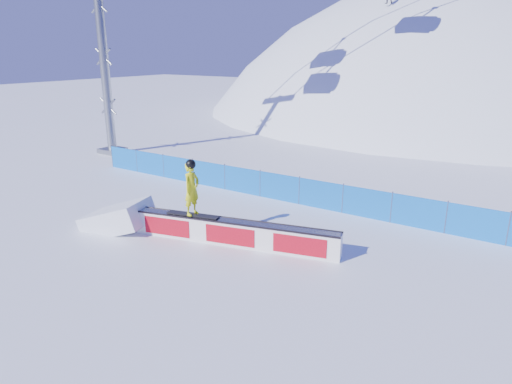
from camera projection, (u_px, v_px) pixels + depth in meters
The scene contains 6 objects.
ground at pixel (217, 233), 16.72m from camera, with size 160.00×160.00×0.00m, color white.
snow_hill at pixel (432, 259), 55.64m from camera, with size 64.00×64.00×64.00m.
safety_fence at pixel (279, 187), 20.14m from camera, with size 22.05×0.05×1.30m.
rail_box at pixel (233, 233), 15.57m from camera, with size 7.35×2.26×0.89m.
snow_ramp at pixel (119, 228), 17.18m from camera, with size 2.40×1.60×0.90m, color white, non-canonical shape.
snowboarder at pixel (192, 188), 15.62m from camera, with size 1.94×0.79×2.00m.
Camera 1 is at (9.70, -12.19, 6.42)m, focal length 32.00 mm.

